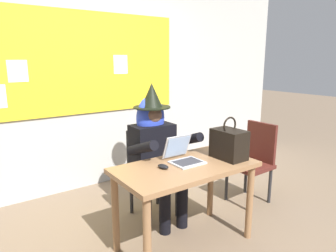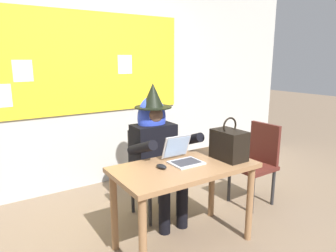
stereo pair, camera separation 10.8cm
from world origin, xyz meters
TOP-DOWN VIEW (x-y plane):
  - ground_plane at (0.00, 0.00)m, footprint 24.00×24.00m
  - wall_back_bulletin at (0.00, 1.70)m, footprint 6.74×1.93m
  - desk_main at (0.14, -0.04)m, footprint 1.20×0.65m
  - chair_at_desk at (0.21, 0.64)m, footprint 0.44×0.44m
  - person_costumed at (0.21, 0.51)m, footprint 0.60×0.65m
  - laptop at (0.18, 0.04)m, footprint 0.27×0.30m
  - computer_mouse at (-0.06, -0.00)m, footprint 0.08×0.11m
  - handbag at (0.56, -0.13)m, footprint 0.20×0.30m
  - chair_extra_corner at (1.32, 0.18)m, footprint 0.43×0.43m

SIDE VIEW (x-z plane):
  - ground_plane at x=0.00m, z-range 0.00..0.00m
  - chair_at_desk at x=0.21m, z-range 0.05..0.94m
  - chair_extra_corner at x=1.32m, z-range 0.05..0.95m
  - desk_main at x=0.14m, z-range 0.26..0.99m
  - computer_mouse at x=-0.06m, z-range 0.73..0.77m
  - person_costumed at x=0.21m, z-range 0.09..1.46m
  - laptop at x=0.18m, z-range 0.67..0.89m
  - handbag at x=0.56m, z-range 0.68..1.06m
  - wall_back_bulletin at x=0.00m, z-range 0.01..2.69m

